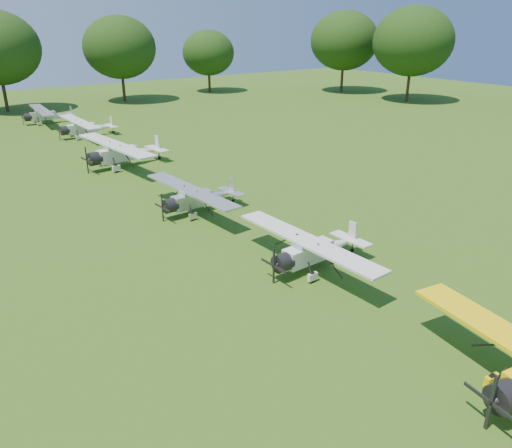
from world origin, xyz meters
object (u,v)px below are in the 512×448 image
Objects in this scene: aircraft_5 at (123,151)px; aircraft_4 at (198,196)px; aircraft_6 at (85,127)px; aircraft_7 at (47,114)px; aircraft_3 at (314,248)px.

aircraft_4 is at bearing -96.60° from aircraft_5.
aircraft_5 is at bearing 85.13° from aircraft_4.
aircraft_5 is 13.31m from aircraft_6.
aircraft_6 is 10.22m from aircraft_7.
aircraft_6 is (1.07, 13.27, -0.18)m from aircraft_5.
aircraft_5 is (-0.69, 23.42, 0.22)m from aircraft_3.
aircraft_3 is 23.43m from aircraft_5.
aircraft_5 is 1.17× the size of aircraft_6.
aircraft_4 is 0.95× the size of aircraft_6.
aircraft_3 is 0.98× the size of aircraft_7.
aircraft_3 is at bearing -91.83° from aircraft_6.
aircraft_3 is 0.82× the size of aircraft_5.
aircraft_5 is (0.17, 13.16, 0.24)m from aircraft_4.
aircraft_3 is 1.01× the size of aircraft_4.
aircraft_6 is (1.24, 26.43, 0.06)m from aircraft_4.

